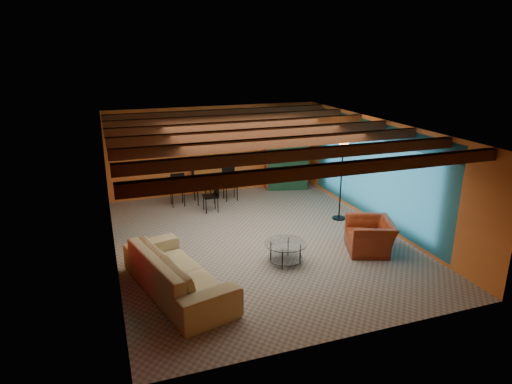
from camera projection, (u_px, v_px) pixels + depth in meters
name	position (u px, v px, depth m)	size (l,w,h in m)	color
room	(257.00, 142.00, 10.09)	(6.52, 8.01, 2.71)	gray
sofa	(178.00, 272.00, 8.36)	(2.84, 1.11, 0.83)	tan
armchair	(370.00, 236.00, 10.08)	(1.11, 0.97, 0.72)	maroon
coffee_table	(285.00, 253.00, 9.56)	(0.89, 0.89, 0.46)	white
dining_table	(204.00, 186.00, 13.16)	(1.97, 1.97, 1.02)	silver
armoire	(284.00, 155.00, 14.40)	(1.24, 0.61, 2.17)	maroon
floor_lamp	(341.00, 180.00, 11.74)	(0.44, 0.44, 2.15)	black
ceiling_fan	(259.00, 143.00, 9.99)	(1.50, 1.50, 0.44)	#472614
painting	(186.00, 143.00, 13.47)	(1.05, 0.03, 0.65)	black
potted_plant	(285.00, 113.00, 13.99)	(0.44, 0.38, 0.49)	#26661E
vase	(203.00, 166.00, 12.98)	(0.18, 0.18, 0.19)	orange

